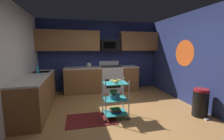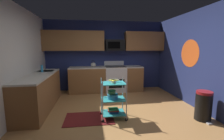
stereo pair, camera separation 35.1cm
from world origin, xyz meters
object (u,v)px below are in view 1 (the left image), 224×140
(trash_can, at_px, (200,103))
(rolling_cart, at_px, (115,99))
(microwave, at_px, (110,45))
(mixing_bowl_large, at_px, (115,96))
(dish_soap_bottle, at_px, (38,70))
(fruit_bowl, at_px, (115,81))
(kettle, at_px, (89,65))
(book_stack, at_px, (115,110))
(mixing_bowl_small, at_px, (114,92))
(oven_range, at_px, (111,78))

(trash_can, bearing_deg, rolling_cart, 169.13)
(microwave, bearing_deg, mixing_bowl_large, -100.39)
(dish_soap_bottle, bearing_deg, fruit_bowl, -32.99)
(fruit_bowl, distance_m, kettle, 2.24)
(microwave, xyz_separation_m, trash_can, (1.57, -2.68, -1.37))
(book_stack, bearing_deg, dish_soap_bottle, 147.01)
(mixing_bowl_large, bearing_deg, kettle, 99.80)
(book_stack, bearing_deg, trash_can, -10.87)
(mixing_bowl_small, relative_size, kettle, 0.69)
(kettle, bearing_deg, oven_range, 0.28)
(microwave, height_order, fruit_bowl, microwave)
(rolling_cart, bearing_deg, dish_soap_bottle, 147.01)
(mixing_bowl_small, height_order, dish_soap_bottle, dish_soap_bottle)
(rolling_cart, xyz_separation_m, mixing_bowl_large, (-0.02, 0.00, 0.07))
(oven_range, distance_m, fruit_bowl, 2.27)
(fruit_bowl, height_order, mixing_bowl_small, fruit_bowl)
(microwave, xyz_separation_m, rolling_cart, (-0.41, -2.31, -1.25))
(kettle, xyz_separation_m, dish_soap_bottle, (-1.46, -0.99, 0.02))
(mixing_bowl_large, xyz_separation_m, mixing_bowl_small, (-0.02, -0.00, 0.10))
(fruit_bowl, bearing_deg, trash_can, -10.87)
(book_stack, bearing_deg, fruit_bowl, 108.43)
(dish_soap_bottle, relative_size, trash_can, 0.30)
(trash_can, bearing_deg, microwave, 120.27)
(fruit_bowl, height_order, kettle, kettle)
(trash_can, bearing_deg, oven_range, 121.26)
(microwave, bearing_deg, trash_can, -59.73)
(rolling_cart, xyz_separation_m, book_stack, (0.00, 0.00, -0.28))
(rolling_cart, xyz_separation_m, kettle, (-0.39, 2.20, 0.54))
(fruit_bowl, xyz_separation_m, dish_soap_bottle, (-1.86, 1.21, 0.14))
(trash_can, bearing_deg, dish_soap_bottle, 157.52)
(rolling_cart, height_order, trash_can, rolling_cart)
(dish_soap_bottle, bearing_deg, microwave, 25.84)
(oven_range, bearing_deg, mixing_bowl_large, -100.88)
(mixing_bowl_small, xyz_separation_m, dish_soap_bottle, (-1.82, 1.21, 0.40))
(book_stack, relative_size, trash_can, 0.39)
(fruit_bowl, distance_m, mixing_bowl_small, 0.26)
(book_stack, height_order, dish_soap_bottle, dish_soap_bottle)
(kettle, bearing_deg, mixing_bowl_large, -80.20)
(book_stack, distance_m, trash_can, 2.02)
(rolling_cart, bearing_deg, microwave, 79.97)
(mixing_bowl_large, height_order, trash_can, trash_can)
(oven_range, xyz_separation_m, book_stack, (-0.41, -2.20, -0.30))
(rolling_cart, relative_size, mixing_bowl_large, 3.63)
(mixing_bowl_small, relative_size, trash_can, 0.28)
(microwave, bearing_deg, rolling_cart, -100.03)
(dish_soap_bottle, bearing_deg, mixing_bowl_large, -33.21)
(microwave, height_order, mixing_bowl_large, microwave)
(fruit_bowl, bearing_deg, book_stack, -71.57)
(oven_range, distance_m, trash_can, 3.02)
(rolling_cart, relative_size, kettle, 3.47)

